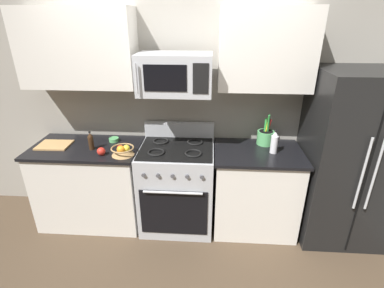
# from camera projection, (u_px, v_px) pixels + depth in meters

# --- Properties ---
(ground_plane) EXTENTS (16.00, 16.00, 0.00)m
(ground_plane) POSITION_uv_depth(u_px,v_px,m) (170.00, 268.00, 2.69)
(ground_plane) COLOR #473828
(wall_back) EXTENTS (8.00, 0.10, 2.60)m
(wall_back) POSITION_uv_depth(u_px,v_px,m) (180.00, 101.00, 3.14)
(wall_back) COLOR #9E998E
(wall_back) RESTS_ON ground
(counter_left) EXTENTS (1.12, 0.66, 0.91)m
(counter_left) POSITION_uv_depth(u_px,v_px,m) (92.00, 184.00, 3.18)
(counter_left) COLOR silver
(counter_left) RESTS_ON ground
(range_oven) EXTENTS (0.76, 0.70, 1.09)m
(range_oven) POSITION_uv_depth(u_px,v_px,m) (177.00, 185.00, 3.12)
(range_oven) COLOR #B2B5BA
(range_oven) RESTS_ON ground
(counter_right) EXTENTS (0.88, 0.66, 0.91)m
(counter_right) POSITION_uv_depth(u_px,v_px,m) (255.00, 190.00, 3.07)
(counter_right) COLOR silver
(counter_right) RESTS_ON ground
(refrigerator) EXTENTS (0.82, 0.77, 1.73)m
(refrigerator) POSITION_uv_depth(u_px,v_px,m) (348.00, 159.00, 2.84)
(refrigerator) COLOR black
(refrigerator) RESTS_ON ground
(microwave) EXTENTS (0.68, 0.44, 0.37)m
(microwave) POSITION_uv_depth(u_px,v_px,m) (175.00, 74.00, 2.66)
(microwave) COLOR #B2B5BA
(upper_cabinets_left) EXTENTS (1.11, 0.34, 0.74)m
(upper_cabinets_left) POSITION_uv_depth(u_px,v_px,m) (77.00, 48.00, 2.77)
(upper_cabinets_left) COLOR silver
(upper_cabinets_right) EXTENTS (0.87, 0.34, 0.74)m
(upper_cabinets_right) POSITION_uv_depth(u_px,v_px,m) (266.00, 50.00, 2.66)
(upper_cabinets_right) COLOR silver
(utensil_crock) EXTENTS (0.18, 0.18, 0.34)m
(utensil_crock) POSITION_uv_depth(u_px,v_px,m) (266.00, 137.00, 3.02)
(utensil_crock) COLOR #59AD66
(utensil_crock) RESTS_ON counter_right
(fruit_basket) EXTENTS (0.22, 0.22, 0.11)m
(fruit_basket) POSITION_uv_depth(u_px,v_px,m) (123.00, 150.00, 2.80)
(fruit_basket) COLOR #9E7A4C
(fruit_basket) RESTS_ON counter_left
(apple_loose) EXTENTS (0.08, 0.08, 0.08)m
(apple_loose) POSITION_uv_depth(u_px,v_px,m) (101.00, 151.00, 2.80)
(apple_loose) COLOR red
(apple_loose) RESTS_ON counter_left
(cutting_board) EXTENTS (0.33, 0.26, 0.02)m
(cutting_board) POSITION_uv_depth(u_px,v_px,m) (54.00, 145.00, 3.01)
(cutting_board) COLOR tan
(cutting_board) RESTS_ON counter_left
(bottle_soy) EXTENTS (0.05, 0.05, 0.20)m
(bottle_soy) POSITION_uv_depth(u_px,v_px,m) (91.00, 141.00, 2.90)
(bottle_soy) COLOR #382314
(bottle_soy) RESTS_ON counter_left
(bottle_vinegar) EXTENTS (0.07, 0.07, 0.24)m
(bottle_vinegar) POSITION_uv_depth(u_px,v_px,m) (274.00, 142.00, 2.82)
(bottle_vinegar) COLOR silver
(bottle_vinegar) RESTS_ON counter_right
(prep_bowl) EXTENTS (0.11, 0.11, 0.04)m
(prep_bowl) POSITION_uv_depth(u_px,v_px,m) (114.00, 139.00, 3.11)
(prep_bowl) COLOR #59AD66
(prep_bowl) RESTS_ON counter_left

